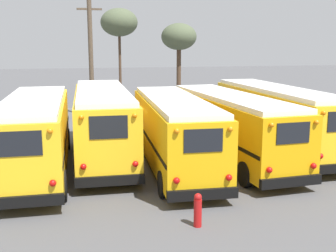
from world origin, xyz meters
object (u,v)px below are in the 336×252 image
(school_bus_0, at_px, (36,132))
(school_bus_4, at_px, (275,116))
(fire_hydrant, at_px, (198,210))
(bare_tree_0, at_px, (179,38))
(school_bus_3, at_px, (230,124))
(utility_pole, at_px, (91,55))
(bare_tree_1, at_px, (119,23))
(school_bus_1, at_px, (103,121))
(school_bus_2, at_px, (174,130))

(school_bus_0, distance_m, school_bus_4, 11.72)
(fire_hydrant, bearing_deg, bare_tree_0, 76.75)
(school_bus_3, distance_m, utility_pole, 14.99)
(school_bus_0, relative_size, bare_tree_1, 1.18)
(utility_pole, bearing_deg, school_bus_1, -90.62)
(school_bus_2, xyz_separation_m, school_bus_4, (5.82, 1.93, 0.08))
(school_bus_2, bearing_deg, utility_pole, 101.03)
(school_bus_0, bearing_deg, fire_hydrant, -53.51)
(school_bus_0, relative_size, utility_pole, 1.15)
(utility_pole, height_order, bare_tree_1, utility_pole)
(school_bus_2, relative_size, bare_tree_0, 1.40)
(school_bus_0, height_order, bare_tree_0, bare_tree_0)
(school_bus_3, xyz_separation_m, bare_tree_1, (-2.59, 22.09, 5.63))
(bare_tree_0, bearing_deg, school_bus_1, -114.19)
(utility_pole, bearing_deg, bare_tree_1, 70.00)
(fire_hydrant, bearing_deg, school_bus_0, 126.49)
(school_bus_2, distance_m, bare_tree_1, 23.47)
(bare_tree_1, bearing_deg, school_bus_0, -105.46)
(school_bus_4, bearing_deg, school_bus_3, -157.01)
(school_bus_1, height_order, bare_tree_1, bare_tree_1)
(school_bus_0, height_order, school_bus_3, school_bus_0)
(school_bus_0, xyz_separation_m, school_bus_2, (5.82, -0.57, -0.06))
(school_bus_0, distance_m, fire_hydrant, 8.55)
(school_bus_1, xyz_separation_m, bare_tree_1, (3.23, 20.62, 5.50))
(bare_tree_1, bearing_deg, school_bus_1, -98.91)
(bare_tree_0, bearing_deg, fire_hydrant, -103.25)
(utility_pole, height_order, fire_hydrant, utility_pole)
(school_bus_2, bearing_deg, fire_hydrant, -97.15)
(utility_pole, distance_m, bare_tree_1, 9.47)
(school_bus_0, distance_m, bare_tree_0, 24.16)
(school_bus_4, bearing_deg, bare_tree_0, 90.29)
(school_bus_0, bearing_deg, utility_pole, 77.48)
(bare_tree_0, bearing_deg, school_bus_3, -97.74)
(school_bus_0, xyz_separation_m, bare_tree_1, (6.14, 22.21, 5.56))
(school_bus_2, height_order, school_bus_3, school_bus_2)
(fire_hydrant, bearing_deg, bare_tree_1, 87.82)
(school_bus_3, bearing_deg, school_bus_2, -166.52)
(school_bus_3, height_order, school_bus_4, school_bus_4)
(school_bus_1, bearing_deg, school_bus_4, -1.53)
(school_bus_1, height_order, school_bus_2, school_bus_1)
(school_bus_0, bearing_deg, school_bus_3, 0.84)
(school_bus_1, relative_size, utility_pole, 1.18)
(school_bus_2, bearing_deg, school_bus_3, 13.48)
(utility_pole, distance_m, bare_tree_0, 11.17)
(school_bus_1, bearing_deg, school_bus_3, -14.14)
(bare_tree_0, xyz_separation_m, fire_hydrant, (-6.50, -27.62, -5.41))
(fire_hydrant, bearing_deg, school_bus_3, 61.96)
(utility_pole, relative_size, fire_hydrant, 8.60)
(utility_pole, distance_m, fire_hydrant, 20.99)
(utility_pole, relative_size, bare_tree_0, 1.22)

